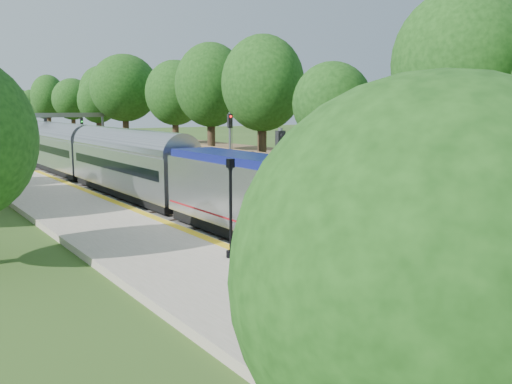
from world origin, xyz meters
TOP-DOWN VIEW (x-y plane):
  - ground at (0.00, 0.00)m, footprint 320.00×320.00m
  - trackbed at (2.00, 60.00)m, footprint 9.50×170.00m
  - platform at (-5.20, 16.00)m, footprint 6.40×68.00m
  - yellow_stripe at (-2.35, 16.00)m, footprint 0.55×68.00m
  - embankment at (10.35, 60.00)m, footprint 10.64×170.00m
  - signal_gantry at (2.47, 54.99)m, footprint 8.40×0.38m
  - train at (0.00, 49.69)m, footprint 2.86×95.23m
  - lamppost_mid at (-3.32, 1.57)m, footprint 0.42×0.42m
  - lamppost_far at (-3.21, 9.93)m, footprint 0.43×0.43m
  - signal_platform at (-2.90, 6.72)m, footprint 0.34×0.27m
  - signal_farside at (6.20, 25.56)m, footprint 0.35×0.28m

SIDE VIEW (x-z plane):
  - ground at x=0.00m, z-range 0.00..0.00m
  - trackbed at x=2.00m, z-range -0.07..0.21m
  - platform at x=-5.20m, z-range 0.00..0.38m
  - yellow_stripe at x=-2.35m, z-range 0.38..0.39m
  - embankment at x=10.35m, z-range -3.89..7.80m
  - train at x=0.00m, z-range 0.08..4.28m
  - lamppost_mid at x=-3.32m, z-range 0.15..4.39m
  - lamppost_far at x=-3.21m, z-range 0.15..4.50m
  - signal_platform at x=-2.90m, z-range 1.04..6.80m
  - signal_farside at x=6.20m, z-range 0.83..7.20m
  - signal_gantry at x=2.47m, z-range 1.72..7.92m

